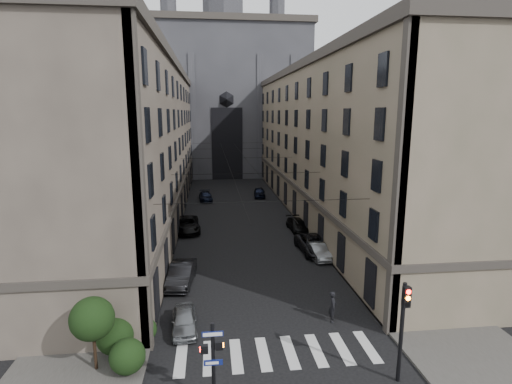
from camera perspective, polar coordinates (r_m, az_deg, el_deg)
name	(u,v)px	position (r m, az deg, el deg)	size (l,w,h in m)	color
sidewalk_left	(156,216)	(52.81, -14.12, -3.32)	(7.00, 80.00, 0.15)	#383533
sidewalk_right	(315,211)	(54.17, 8.50, -2.73)	(7.00, 80.00, 0.15)	#383533
zebra_crossing	(277,353)	(23.90, 2.96, -21.95)	(11.00, 3.20, 0.01)	beige
building_left	(128,144)	(51.80, -17.86, 6.61)	(13.60, 60.60, 18.85)	#4C433A
building_right	(340,142)	(53.56, 11.85, 7.05)	(13.60, 60.60, 18.85)	brown
gothic_tower	(224,90)	(89.84, -4.57, 14.28)	(35.00, 23.00, 58.00)	#2D2D33
pedestrian_signal_left	(213,357)	(19.46, -6.19, -22.43)	(1.02, 0.38, 4.00)	black
traffic_light_right	(403,321)	(21.31, 20.27, -16.88)	(0.34, 0.50, 5.20)	black
shrub_cluster	(112,333)	(23.32, -19.86, -18.43)	(3.90, 4.40, 3.90)	black
tram_wires	(237,159)	(50.78, -2.71, 4.68)	(14.00, 60.00, 0.43)	black
car_left_near	(184,320)	(25.95, -10.20, -17.59)	(1.52, 3.79, 1.29)	gray
car_left_midnear	(181,274)	(32.05, -10.61, -11.44)	(1.74, 4.99, 1.64)	black
car_left_midfar	(187,224)	(45.35, -9.79, -4.60)	(2.67, 5.78, 1.61)	black
car_left_far	(206,196)	(60.51, -7.21, -0.64)	(1.86, 4.58, 1.33)	black
car_right_near	(318,251)	(37.28, 8.85, -8.32)	(1.42, 4.06, 1.34)	slate
car_right_midnear	(314,244)	(38.56, 8.28, -7.43)	(2.64, 5.72, 1.59)	black
car_right_midfar	(298,225)	(45.23, 5.96, -4.72)	(1.86, 4.57, 1.33)	black
car_right_far	(259,193)	(62.70, 0.50, -0.08)	(1.71, 4.24, 1.44)	black
pedestrian	(333,306)	(26.81, 10.91, -15.75)	(0.73, 0.48, 2.01)	black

